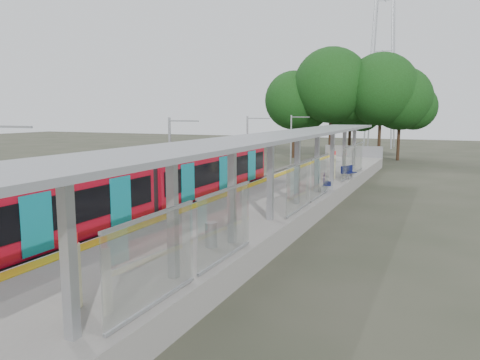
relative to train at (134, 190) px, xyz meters
name	(u,v)px	position (x,y,z in m)	size (l,w,h in m)	color
trackbed	(205,204)	(0.00, 7.08, -1.93)	(3.00, 70.00, 0.24)	#59544C
platform	(273,203)	(4.50, 7.08, -1.55)	(6.00, 50.00, 1.00)	gray
tactile_strip	(233,191)	(1.95, 7.08, -1.04)	(0.60, 50.00, 0.02)	yellow
end_fence	(353,151)	(4.50, 32.03, -0.45)	(6.00, 0.10, 1.20)	#9EA0A5
train	(134,190)	(0.00, 0.00, 0.00)	(2.74, 27.60, 3.62)	black
canopy	(279,144)	(6.11, 3.26, 2.15)	(3.27, 38.00, 3.66)	#9EA0A5
pylon	(384,26)	(3.50, 60.08, 16.95)	(8.00, 4.00, 38.00)	#9EA0A5
tree_cluster	(351,93)	(2.67, 39.47, 5.88)	(19.69, 11.60, 13.39)	#382316
catenary_masts	(171,159)	(-1.72, 6.08, 0.86)	(2.08, 48.16, 5.40)	#9EA0A5
bench_mid	(326,182)	(6.94, 9.58, -0.51)	(0.79, 1.57, 1.03)	#0F154F
bench_far	(348,172)	(7.12, 15.55, -0.57)	(0.95, 1.39, 0.92)	#0F154F
info_pillar_near	(72,275)	(5.33, -9.65, -0.24)	(0.42, 0.42, 1.86)	beige
info_pillar_far	(333,167)	(6.11, 15.02, -0.19)	(0.45, 0.45, 1.98)	beige
litter_bin	(211,235)	(6.06, -3.74, -0.61)	(0.43, 0.43, 0.88)	#9EA0A5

